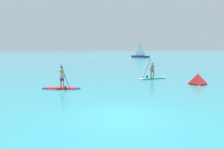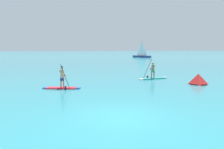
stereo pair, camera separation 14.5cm
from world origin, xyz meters
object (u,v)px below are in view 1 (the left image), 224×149
(race_marker_buoy, at_px, (198,80))
(paddleboarder_far_right, at_px, (153,75))
(paddleboarder_mid_center, at_px, (62,83))
(sailboat_right_horizon, at_px, (140,55))

(race_marker_buoy, bearing_deg, paddleboarder_far_right, 121.20)
(paddleboarder_mid_center, relative_size, race_marker_buoy, 1.79)
(paddleboarder_mid_center, bearing_deg, paddleboarder_far_right, 36.38)
(paddleboarder_mid_center, bearing_deg, sailboat_right_horizon, 78.81)
(paddleboarder_mid_center, height_order, paddleboarder_far_right, paddleboarder_far_right)
(paddleboarder_far_right, relative_size, race_marker_buoy, 2.00)
(race_marker_buoy, relative_size, sailboat_right_horizon, 0.26)
(race_marker_buoy, bearing_deg, paddleboarder_mid_center, 177.40)
(paddleboarder_mid_center, xyz_separation_m, sailboat_right_horizon, (25.58, 51.69, 0.29))
(race_marker_buoy, distance_m, sailboat_right_horizon, 54.15)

